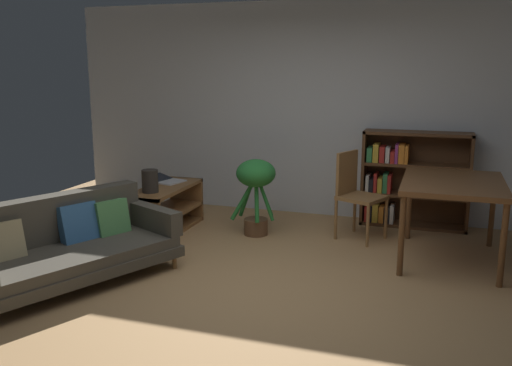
{
  "coord_description": "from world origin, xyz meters",
  "views": [
    {
      "loc": [
        1.43,
        -4.23,
        1.92
      ],
      "look_at": [
        -0.18,
        0.58,
        0.83
      ],
      "focal_mm": 38.75,
      "sensor_mm": 36.0,
      "label": 1
    }
  ],
  "objects_px": {
    "fabric_couch": "(67,244)",
    "bookshelf": "(407,179)",
    "media_console": "(166,210)",
    "dining_chair_near": "(356,191)",
    "potted_floor_plant": "(256,184)",
    "dining_table": "(453,189)",
    "open_laptop": "(167,180)",
    "desk_speaker": "(150,181)"
  },
  "relations": [
    {
      "from": "open_laptop",
      "to": "fabric_couch",
      "type": "bearing_deg",
      "value": -90.65
    },
    {
      "from": "media_console",
      "to": "open_laptop",
      "type": "relative_size",
      "value": 2.35
    },
    {
      "from": "fabric_couch",
      "to": "bookshelf",
      "type": "bearing_deg",
      "value": 45.15
    },
    {
      "from": "desk_speaker",
      "to": "dining_chair_near",
      "type": "distance_m",
      "value": 2.28
    },
    {
      "from": "dining_table",
      "to": "bookshelf",
      "type": "height_order",
      "value": "bookshelf"
    },
    {
      "from": "media_console",
      "to": "dining_table",
      "type": "bearing_deg",
      "value": 0.24
    },
    {
      "from": "open_laptop",
      "to": "dining_table",
      "type": "height_order",
      "value": "dining_table"
    },
    {
      "from": "dining_table",
      "to": "potted_floor_plant",
      "type": "bearing_deg",
      "value": 174.94
    },
    {
      "from": "dining_chair_near",
      "to": "bookshelf",
      "type": "bearing_deg",
      "value": 54.22
    },
    {
      "from": "media_console",
      "to": "dining_chair_near",
      "type": "relative_size",
      "value": 1.18
    },
    {
      "from": "open_laptop",
      "to": "dining_chair_near",
      "type": "relative_size",
      "value": 0.5
    },
    {
      "from": "dining_table",
      "to": "bookshelf",
      "type": "xyz_separation_m",
      "value": [
        -0.5,
        1.14,
        -0.16
      ]
    },
    {
      "from": "fabric_couch",
      "to": "bookshelf",
      "type": "distance_m",
      "value": 3.94
    },
    {
      "from": "desk_speaker",
      "to": "potted_floor_plant",
      "type": "distance_m",
      "value": 1.18
    },
    {
      "from": "desk_speaker",
      "to": "dining_table",
      "type": "distance_m",
      "value": 3.18
    },
    {
      "from": "open_laptop",
      "to": "bookshelf",
      "type": "height_order",
      "value": "bookshelf"
    },
    {
      "from": "dining_chair_near",
      "to": "media_console",
      "type": "bearing_deg",
      "value": -168.18
    },
    {
      "from": "media_console",
      "to": "dining_chair_near",
      "type": "height_order",
      "value": "dining_chair_near"
    },
    {
      "from": "fabric_couch",
      "to": "media_console",
      "type": "xyz_separation_m",
      "value": [
        0.13,
        1.64,
        -0.08
      ]
    },
    {
      "from": "potted_floor_plant",
      "to": "dining_chair_near",
      "type": "xyz_separation_m",
      "value": [
        1.09,
        0.25,
        -0.05
      ]
    },
    {
      "from": "open_laptop",
      "to": "potted_floor_plant",
      "type": "distance_m",
      "value": 1.16
    },
    {
      "from": "fabric_couch",
      "to": "dining_chair_near",
      "type": "xyz_separation_m",
      "value": [
        2.27,
        2.08,
        0.2
      ]
    },
    {
      "from": "media_console",
      "to": "bookshelf",
      "type": "bearing_deg",
      "value": 23.57
    },
    {
      "from": "dining_chair_near",
      "to": "potted_floor_plant",
      "type": "bearing_deg",
      "value": -167.16
    },
    {
      "from": "open_laptop",
      "to": "desk_speaker",
      "type": "distance_m",
      "value": 0.57
    },
    {
      "from": "fabric_couch",
      "to": "open_laptop",
      "type": "xyz_separation_m",
      "value": [
        0.02,
        1.89,
        0.21
      ]
    },
    {
      "from": "dining_chair_near",
      "to": "open_laptop",
      "type": "bearing_deg",
      "value": -175.12
    },
    {
      "from": "dining_table",
      "to": "media_console",
      "type": "bearing_deg",
      "value": -179.76
    },
    {
      "from": "bookshelf",
      "to": "open_laptop",
      "type": "bearing_deg",
      "value": -161.93
    },
    {
      "from": "open_laptop",
      "to": "media_console",
      "type": "bearing_deg",
      "value": -66.71
    },
    {
      "from": "dining_table",
      "to": "desk_speaker",
      "type": "bearing_deg",
      "value": -174.34
    },
    {
      "from": "open_laptop",
      "to": "potted_floor_plant",
      "type": "height_order",
      "value": "potted_floor_plant"
    },
    {
      "from": "open_laptop",
      "to": "dining_chair_near",
      "type": "bearing_deg",
      "value": 4.88
    },
    {
      "from": "open_laptop",
      "to": "potted_floor_plant",
      "type": "xyz_separation_m",
      "value": [
        1.16,
        -0.06,
        0.05
      ]
    },
    {
      "from": "fabric_couch",
      "to": "bookshelf",
      "type": "height_order",
      "value": "bookshelf"
    },
    {
      "from": "dining_table",
      "to": "bookshelf",
      "type": "bearing_deg",
      "value": 113.48
    },
    {
      "from": "fabric_couch",
      "to": "dining_table",
      "type": "relative_size",
      "value": 1.6
    },
    {
      "from": "bookshelf",
      "to": "desk_speaker",
      "type": "bearing_deg",
      "value": -151.39
    },
    {
      "from": "dining_chair_near",
      "to": "bookshelf",
      "type": "height_order",
      "value": "bookshelf"
    },
    {
      "from": "potted_floor_plant",
      "to": "dining_chair_near",
      "type": "height_order",
      "value": "dining_chair_near"
    },
    {
      "from": "desk_speaker",
      "to": "bookshelf",
      "type": "bearing_deg",
      "value": 28.61
    },
    {
      "from": "potted_floor_plant",
      "to": "dining_table",
      "type": "height_order",
      "value": "potted_floor_plant"
    }
  ]
}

